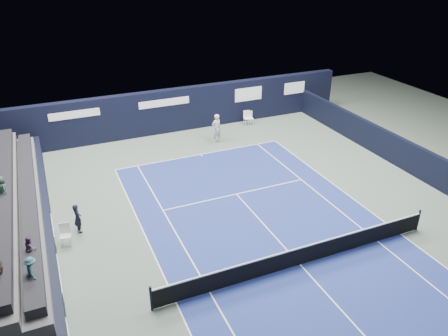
% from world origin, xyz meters
% --- Properties ---
extents(ground, '(48.00, 48.00, 0.00)m').
position_xyz_m(ground, '(0.00, 2.00, 0.00)').
color(ground, '#4E5D54').
rests_on(ground, ground).
extents(court_surface, '(10.97, 23.77, 0.01)m').
position_xyz_m(court_surface, '(0.00, 0.00, 0.00)').
color(court_surface, navy).
rests_on(court_surface, ground).
extents(enclosure_wall_right, '(0.30, 22.00, 1.80)m').
position_xyz_m(enclosure_wall_right, '(10.50, 6.00, 0.90)').
color(enclosure_wall_right, black).
rests_on(enclosure_wall_right, ground).
extents(folding_chair_back_a, '(0.49, 0.48, 1.00)m').
position_xyz_m(folding_chair_back_a, '(5.33, 15.49, 0.57)').
color(folding_chair_back_a, white).
rests_on(folding_chair_back_a, ground).
extents(folding_chair_back_b, '(0.53, 0.51, 1.05)m').
position_xyz_m(folding_chair_back_b, '(5.09, 15.54, 0.60)').
color(folding_chair_back_b, white).
rests_on(folding_chair_back_b, ground).
extents(line_judge_chair, '(0.55, 0.54, 1.06)m').
position_xyz_m(line_judge_chair, '(-8.86, 5.44, 0.60)').
color(line_judge_chair, silver).
rests_on(line_judge_chair, ground).
extents(line_judge, '(0.48, 0.61, 1.47)m').
position_xyz_m(line_judge, '(-8.22, 6.21, 0.74)').
color(line_judge, black).
rests_on(line_judge, ground).
extents(court_markings, '(11.03, 23.83, 0.00)m').
position_xyz_m(court_markings, '(0.00, 0.00, 0.01)').
color(court_markings, white).
rests_on(court_markings, court_surface).
extents(tennis_net, '(12.90, 0.10, 1.10)m').
position_xyz_m(tennis_net, '(0.00, 0.00, 0.51)').
color(tennis_net, black).
rests_on(tennis_net, ground).
extents(back_sponsor_wall, '(26.00, 0.63, 3.10)m').
position_xyz_m(back_sponsor_wall, '(0.01, 16.50, 1.55)').
color(back_sponsor_wall, black).
rests_on(back_sponsor_wall, ground).
extents(side_barrier_left, '(0.33, 22.00, 1.20)m').
position_xyz_m(side_barrier_left, '(-9.50, 5.97, 0.60)').
color(side_barrier_left, black).
rests_on(side_barrier_left, ground).
extents(tennis_player, '(0.81, 0.93, 1.99)m').
position_xyz_m(tennis_player, '(1.74, 13.40, 0.99)').
color(tennis_player, silver).
rests_on(tennis_player, ground).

